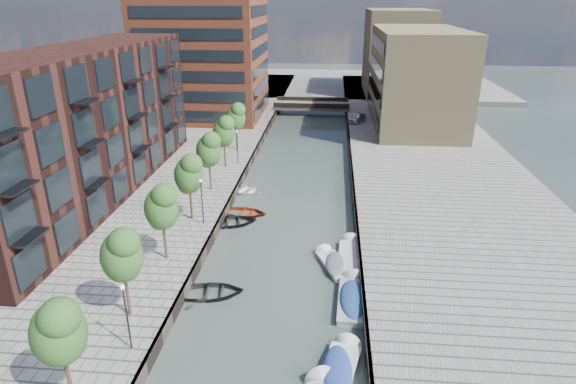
# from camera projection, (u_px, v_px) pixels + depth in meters

# --- Properties ---
(water) EXTENTS (300.00, 300.00, 0.00)m
(water) POSITION_uv_depth(u_px,v_px,m) (299.00, 174.00, 56.31)
(water) COLOR #38473F
(water) RESTS_ON ground
(quay_left) EXTENTS (60.00, 140.00, 1.00)m
(quay_left) POSITION_uv_depth(u_px,v_px,m) (8.00, 161.00, 59.18)
(quay_left) COLOR gray
(quay_left) RESTS_ON ground
(quay_right) EXTENTS (20.00, 140.00, 1.00)m
(quay_right) POSITION_uv_depth(u_px,v_px,m) (439.00, 174.00, 54.76)
(quay_right) COLOR gray
(quay_right) RESTS_ON ground
(quay_wall_left) EXTENTS (0.25, 140.00, 1.00)m
(quay_wall_left) POSITION_uv_depth(u_px,v_px,m) (248.00, 169.00, 56.64)
(quay_wall_left) COLOR #332823
(quay_wall_left) RESTS_ON ground
(quay_wall_right) EXTENTS (0.25, 140.00, 1.00)m
(quay_wall_right) POSITION_uv_depth(u_px,v_px,m) (352.00, 172.00, 55.60)
(quay_wall_right) COLOR #332823
(quay_wall_right) RESTS_ON ground
(far_closure) EXTENTS (80.00, 40.00, 1.00)m
(far_closure) POSITION_uv_depth(u_px,v_px,m) (317.00, 84.00, 111.44)
(far_closure) COLOR gray
(far_closure) RESTS_ON ground
(apartment_block) EXTENTS (8.00, 38.00, 14.00)m
(apartment_block) POSITION_uv_depth(u_px,v_px,m) (83.00, 125.00, 45.77)
(apartment_block) COLOR black
(apartment_block) RESTS_ON quay_left
(tower) EXTENTS (18.00, 18.00, 30.00)m
(tower) POSITION_uv_depth(u_px,v_px,m) (202.00, 19.00, 74.76)
(tower) COLOR brown
(tower) RESTS_ON quay_left
(tan_block_near) EXTENTS (12.00, 25.00, 14.00)m
(tan_block_near) POSITION_uv_depth(u_px,v_px,m) (416.00, 78.00, 72.21)
(tan_block_near) COLOR #908258
(tan_block_near) RESTS_ON quay_right
(tan_block_far) EXTENTS (12.00, 20.00, 16.00)m
(tan_block_far) POSITION_uv_depth(u_px,v_px,m) (396.00, 52.00, 95.81)
(tan_block_far) COLOR #908258
(tan_block_far) RESTS_ON quay_right
(bridge) EXTENTS (13.00, 6.00, 1.30)m
(bridge) POSITION_uv_depth(u_px,v_px,m) (312.00, 105.00, 85.29)
(bridge) COLOR gray
(bridge) RESTS_ON ground
(tree_0) EXTENTS (2.50, 2.50, 5.95)m
(tree_0) POSITION_uv_depth(u_px,v_px,m) (58.00, 329.00, 21.84)
(tree_0) COLOR #382619
(tree_0) RESTS_ON quay_left
(tree_1) EXTENTS (2.50, 2.50, 5.95)m
(tree_1) POSITION_uv_depth(u_px,v_px,m) (121.00, 253.00, 28.29)
(tree_1) COLOR #382619
(tree_1) RESTS_ON quay_left
(tree_2) EXTENTS (2.50, 2.50, 5.95)m
(tree_2) POSITION_uv_depth(u_px,v_px,m) (161.00, 205.00, 34.74)
(tree_2) COLOR #382619
(tree_2) RESTS_ON quay_left
(tree_3) EXTENTS (2.50, 2.50, 5.95)m
(tree_3) POSITION_uv_depth(u_px,v_px,m) (189.00, 173.00, 41.20)
(tree_3) COLOR #382619
(tree_3) RESTS_ON quay_left
(tree_4) EXTENTS (2.50, 2.50, 5.95)m
(tree_4) POSITION_uv_depth(u_px,v_px,m) (208.00, 149.00, 47.65)
(tree_4) COLOR #382619
(tree_4) RESTS_ON quay_left
(tree_5) EXTENTS (2.50, 2.50, 5.95)m
(tree_5) POSITION_uv_depth(u_px,v_px,m) (224.00, 131.00, 54.10)
(tree_5) COLOR #382619
(tree_5) RESTS_ON quay_left
(tree_6) EXTENTS (2.50, 2.50, 5.95)m
(tree_6) POSITION_uv_depth(u_px,v_px,m) (236.00, 116.00, 60.56)
(tree_6) COLOR #382619
(tree_6) RESTS_ON quay_left
(lamp_0) EXTENTS (0.24, 0.24, 4.12)m
(lamp_0) POSITION_uv_depth(u_px,v_px,m) (126.00, 311.00, 26.09)
(lamp_0) COLOR black
(lamp_0) RESTS_ON quay_left
(lamp_1) EXTENTS (0.24, 0.24, 4.12)m
(lamp_1) POSITION_uv_depth(u_px,v_px,m) (202.00, 197.00, 40.84)
(lamp_1) COLOR black
(lamp_1) RESTS_ON quay_left
(lamp_2) EXTENTS (0.24, 0.24, 4.12)m
(lamp_2) POSITION_uv_depth(u_px,v_px,m) (237.00, 144.00, 55.59)
(lamp_2) COLOR black
(lamp_2) RESTS_ON quay_left
(sloop_1) EXTENTS (5.21, 4.12, 0.97)m
(sloop_1) POSITION_uv_depth(u_px,v_px,m) (211.00, 295.00, 33.51)
(sloop_1) COLOR black
(sloop_1) RESTS_ON ground
(sloop_2) EXTENTS (4.60, 3.52, 0.89)m
(sloop_2) POSITION_uv_depth(u_px,v_px,m) (245.00, 215.00, 45.90)
(sloop_2) COLOR maroon
(sloop_2) RESTS_ON ground
(sloop_3) EXTENTS (5.84, 5.06, 1.01)m
(sloop_3) POSITION_uv_depth(u_px,v_px,m) (244.00, 192.00, 51.10)
(sloop_3) COLOR white
(sloop_3) RESTS_ON ground
(sloop_4) EXTENTS (5.59, 4.59, 1.01)m
(sloop_4) POSITION_uv_depth(u_px,v_px,m) (230.00, 224.00, 43.92)
(sloop_4) COLOR black
(sloop_4) RESTS_ON ground
(motorboat_0) EXTENTS (2.92, 5.35, 1.69)m
(motorboat_0) POSITION_uv_depth(u_px,v_px,m) (339.00, 369.00, 26.62)
(motorboat_0) COLOR white
(motorboat_0) RESTS_ON ground
(motorboat_2) EXTENTS (2.02, 5.22, 1.72)m
(motorboat_2) POSITION_uv_depth(u_px,v_px,m) (350.00, 254.00, 38.71)
(motorboat_2) COLOR white
(motorboat_2) RESTS_ON ground
(motorboat_3) EXTENTS (2.20, 5.63, 1.85)m
(motorboat_3) POSITION_uv_depth(u_px,v_px,m) (353.00, 297.00, 32.89)
(motorboat_3) COLOR #B8B9B7
(motorboat_3) RESTS_ON ground
(motorboat_4) EXTENTS (3.12, 4.76, 1.50)m
(motorboat_4) POSITION_uv_depth(u_px,v_px,m) (333.00, 263.00, 37.19)
(motorboat_4) COLOR silver
(motorboat_4) RESTS_ON ground
(car) EXTENTS (3.32, 4.58, 1.45)m
(car) POSITION_uv_depth(u_px,v_px,m) (357.00, 117.00, 75.30)
(car) COLOR silver
(car) RESTS_ON quay_right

